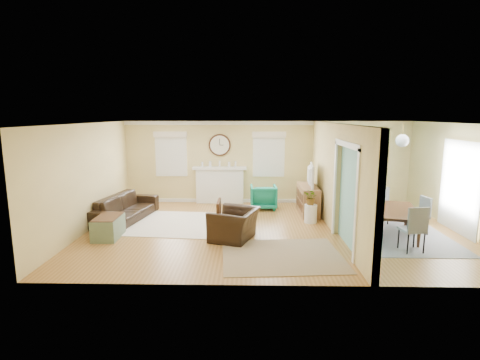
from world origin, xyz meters
name	(u,v)px	position (x,y,z in m)	size (l,w,h in m)	color
floor	(272,230)	(0.00, 0.00, 0.00)	(9.00, 9.00, 0.00)	brown
wall_back	(267,162)	(0.00, 3.00, 1.30)	(9.00, 0.02, 2.60)	tan
wall_front	(285,210)	(0.00, -3.00, 1.30)	(9.00, 0.02, 2.60)	tan
wall_left	(87,178)	(-4.50, 0.00, 1.30)	(0.02, 6.00, 2.60)	tan
wall_right	(463,179)	(4.50, 0.00, 1.30)	(0.02, 6.00, 2.60)	tan
ceiling	(274,123)	(0.00, 0.00, 2.60)	(9.00, 6.00, 0.02)	white
partition	(334,174)	(1.51, 0.28, 1.36)	(0.17, 6.00, 2.60)	tan
fireplace	(220,184)	(-1.50, 2.88, 0.60)	(1.70, 0.30, 1.17)	white
wall_clock	(220,145)	(-1.50, 2.97, 1.85)	(0.70, 0.07, 0.70)	#3F2111
window_left	(171,151)	(-3.05, 2.95, 1.66)	(1.05, 0.13, 1.42)	white
window_right	(269,151)	(0.05, 2.95, 1.66)	(1.05, 0.13, 1.42)	white
french_doors	(460,187)	(4.45, 0.00, 1.10)	(0.06, 1.70, 2.20)	white
pendant	(402,141)	(3.00, 0.00, 2.20)	(0.30, 0.30, 0.55)	gold
rug_cream	(176,223)	(-2.48, 0.52, 0.01)	(2.67, 2.31, 0.01)	#F4E4CC
rug_jute	(282,256)	(0.09, -1.68, 0.01)	(2.38, 1.94, 0.01)	#987F63
rug_grey	(394,235)	(2.85, -0.28, 0.01)	(2.35, 2.94, 0.01)	slate
sofa	(126,207)	(-3.88, 0.88, 0.33)	(2.28, 0.89, 0.67)	black
eames_chair	(234,224)	(-0.91, -0.67, 0.35)	(1.07, 0.94, 0.70)	black
green_chair	(263,197)	(-0.13, 2.16, 0.36)	(0.76, 0.79, 0.71)	#16715C
trunk	(108,227)	(-3.81, -0.63, 0.25)	(0.55, 0.88, 0.50)	slate
credenza	(308,200)	(1.11, 1.65, 0.40)	(0.49, 1.44, 0.80)	#8A5E40
tv	(308,175)	(1.10, 1.65, 1.11)	(1.08, 0.14, 0.62)	black
garden_stool	(311,214)	(1.05, 0.70, 0.24)	(0.33, 0.33, 0.48)	white
potted_plant	(311,197)	(1.05, 0.70, 0.68)	(0.37, 0.32, 0.41)	#337F33
dining_table	(395,222)	(2.85, -0.28, 0.31)	(1.78, 0.99, 0.63)	#3F2111
dining_chair_n	(381,202)	(2.88, 0.74, 0.54)	(0.49, 0.49, 0.92)	slate
dining_chair_s	(412,224)	(2.78, -1.35, 0.58)	(0.49, 0.49, 0.98)	slate
dining_chair_w	(372,213)	(2.30, -0.34, 0.53)	(0.46, 0.46, 0.91)	white
dining_chair_e	(418,212)	(3.43, -0.18, 0.52)	(0.46, 0.46, 0.89)	slate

